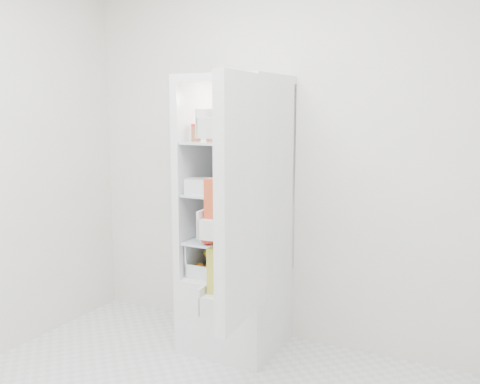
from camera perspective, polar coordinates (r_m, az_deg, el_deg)
The scene contains 19 objects.
room_walls at distance 2.31m, azimuth -10.14°, elevation 8.73°, with size 3.02×3.02×2.61m.
refrigerator at distance 3.60m, azimuth -0.16°, elevation -6.04°, with size 0.60×0.60×1.80m.
shelf_low at distance 3.53m, azimuth -0.63°, elevation -5.09°, with size 0.49×0.53×0.01m, color silver.
shelf_mid at distance 3.46m, azimuth -0.64°, elevation -0.11°, with size 0.49×0.53×0.01m, color silver.
shelf_top at distance 3.43m, azimuth -0.65°, elevation 5.35°, with size 0.49×0.53×0.01m, color silver.
crisper_left at distance 3.62m, azimuth -2.36°, elevation -6.87°, with size 0.23×0.46×0.22m, color silver, non-canonical shape.
crisper_right at distance 3.51m, azimuth 1.16°, elevation -7.38°, with size 0.23×0.46×0.22m, color silver, non-canonical shape.
condiment_jars at distance 3.36m, azimuth -1.66°, elevation 6.13°, with size 0.46×0.32×0.08m.
squeeze_bottle at distance 3.39m, azimuth 1.73°, elevation 6.96°, with size 0.05×0.05×0.18m, color white.
tub_white at distance 3.39m, azimuth -4.52°, elevation 0.63°, with size 0.15×0.15×0.10m, color silver.
tub_cream at distance 3.39m, azimuth -2.57°, elevation 0.43°, with size 0.12×0.12×0.07m, color silver.
tin_red at distance 3.23m, azimuth 1.10°, elevation -0.12°, with size 0.09×0.09×0.06m, color red.
red_cabbage at distance 3.40m, azimuth 0.68°, elevation -4.14°, with size 0.16×0.16×0.16m, color #551D53.
bell_pepper at distance 3.36m, azimuth -3.43°, elevation -4.71°, with size 0.11×0.11×0.11m, color red.
mushroom_bowl at distance 3.56m, azimuth -3.27°, elevation -4.25°, with size 0.15×0.15×0.07m, color #8BB4CF.
salad_bag at distance 3.30m, azimuth -1.38°, elevation -4.99°, with size 0.10×0.10×0.10m, color #99B588.
citrus_pile at distance 3.61m, azimuth -2.50°, elevation -7.35°, with size 0.20×0.31×0.16m.
veg_pile at distance 3.52m, azimuth 1.21°, elevation -8.13°, with size 0.16×0.30×0.10m.
fridge_door at distance 2.81m, azimuth -0.24°, elevation -1.34°, with size 0.21×0.60×1.30m.
Camera 1 is at (1.40, -1.84, 1.59)m, focal length 40.00 mm.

